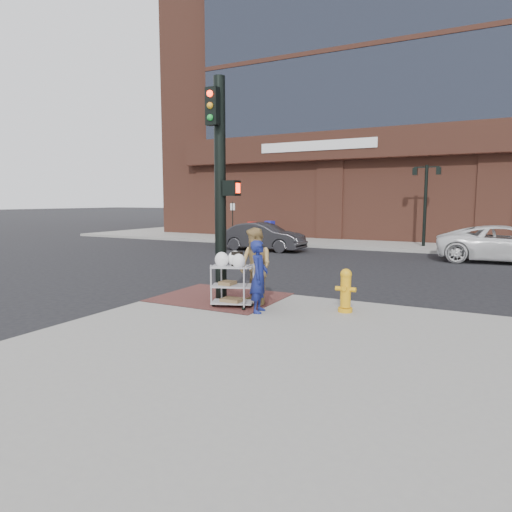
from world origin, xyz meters
The scene contains 15 objects.
ground centered at (0.00, 0.00, 0.00)m, with size 220.00×220.00×0.00m, color black.
brick_curb_ramp centered at (-0.60, 0.90, 0.16)m, with size 2.80×2.40×0.01m, color #4F2725.
bank_building centered at (5.00, 31.00, 14.15)m, with size 42.00×26.00×28.00m, color brown.
lamp_post centered at (2.00, 16.00, 2.62)m, with size 1.32×0.22×4.00m.
parking_sign centered at (-8.50, 15.00, 1.25)m, with size 0.05×0.05×2.20m, color black.
traffic_signal_pole centered at (-0.48, 0.77, 2.83)m, with size 0.61×0.51×5.00m.
woman_blue centered at (0.86, 0.07, 0.89)m, with size 0.54×0.35×1.48m, color navy.
pedestrian_tan centered at (0.47, 0.67, 1.00)m, with size 0.82×0.64×1.69m, color #A8884F.
sedan_dark centered at (-4.82, 11.62, 0.68)m, with size 1.43×4.10×1.35m, color black.
minivan_white centered at (5.57, 12.25, 0.72)m, with size 2.39×5.18×1.44m, color white.
utility_cart centered at (0.14, 0.22, 0.69)m, with size 0.98×0.76×1.20m.
fire_hydrant centered at (2.43, 0.91, 0.61)m, with size 0.42×0.30×0.90m.
newsbox_red centered at (-7.56, 15.67, 0.66)m, with size 0.43×0.39×1.02m, color #A31612.
newsbox_yellow centered at (-7.29, 14.84, 0.64)m, with size 0.41×0.37×0.98m, color gold.
newsbox_blue centered at (-6.40, 15.66, 0.70)m, with size 0.46×0.42×1.09m, color #171D9B.
Camera 1 is at (5.03, -8.08, 2.43)m, focal length 32.00 mm.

